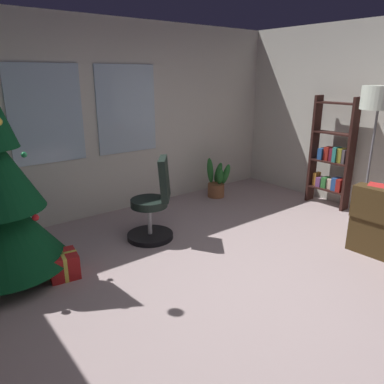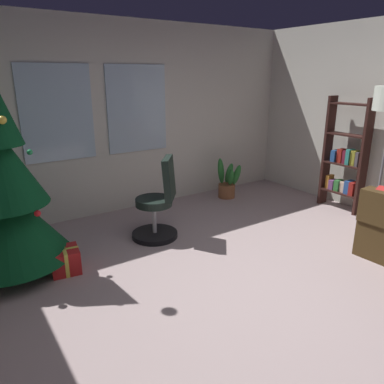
% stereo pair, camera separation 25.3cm
% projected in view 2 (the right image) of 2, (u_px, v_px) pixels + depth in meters
% --- Properties ---
extents(ground_plane, '(5.53, 5.69, 0.10)m').
position_uv_depth(ground_plane, '(268.00, 301.00, 3.37)').
color(ground_plane, '#AB9594').
extents(wall_back_with_windows, '(5.53, 0.12, 2.64)m').
position_uv_depth(wall_back_with_windows, '(126.00, 118.00, 5.22)').
color(wall_back_with_windows, beige).
rests_on(wall_back_with_windows, ground_plane).
extents(holiday_tree, '(1.16, 1.16, 2.55)m').
position_uv_depth(holiday_tree, '(3.00, 193.00, 3.51)').
color(holiday_tree, '#4C331E').
rests_on(holiday_tree, ground_plane).
extents(gift_box_red, '(0.32, 0.33, 0.25)m').
position_uv_depth(gift_box_red, '(65.00, 260.00, 3.74)').
color(gift_box_red, red).
rests_on(gift_box_red, ground_plane).
extents(office_chair, '(0.60, 0.59, 1.01)m').
position_uv_depth(office_chair, '(159.00, 207.00, 4.44)').
color(office_chair, black).
rests_on(office_chair, ground_plane).
extents(bookshelf, '(0.18, 0.64, 1.63)m').
position_uv_depth(bookshelf, '(345.00, 161.00, 5.33)').
color(bookshelf, '#321A16').
rests_on(bookshelf, ground_plane).
extents(potted_plant, '(0.37, 0.39, 0.66)m').
position_uv_depth(potted_plant, '(228.00, 182.00, 5.96)').
color(potted_plant, '#935936').
rests_on(potted_plant, ground_plane).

